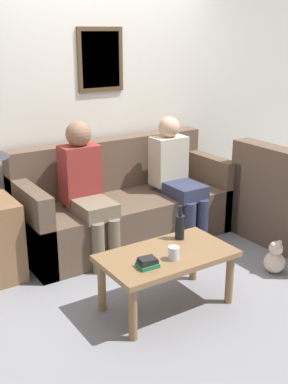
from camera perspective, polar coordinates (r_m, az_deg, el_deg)
name	(u,v)px	position (r m, az deg, el deg)	size (l,w,h in m)	color
ground_plane	(153,256)	(4.45, 1.02, -7.60)	(16.00, 16.00, 0.00)	gray
wall_back	(100,101)	(4.86, -5.28, 10.68)	(9.00, 0.08, 2.60)	silver
couch_main	(124,206)	(4.72, -2.41, -1.69)	(2.09, 0.84, 0.96)	brown
coffee_table	(167,261)	(3.54, 2.73, -8.22)	(0.97, 0.55, 0.43)	olive
wine_bottle	(180,226)	(3.72, 4.27, -4.08)	(0.07, 0.07, 0.27)	black
drinking_glass	(174,253)	(3.41, 3.55, -7.24)	(0.08, 0.08, 0.10)	silver
book_stack	(148,263)	(3.31, 0.42, -8.40)	(0.14, 0.12, 0.07)	#237547
person_left	(86,185)	(4.25, -6.85, 0.78)	(0.34, 0.62, 1.23)	#756651
person_right	(176,173)	(4.71, 3.81, 2.25)	(0.34, 0.63, 1.18)	#2D334C
teddy_bear	(275,259)	(4.27, 15.24, -7.66)	(0.18, 0.18, 0.29)	beige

